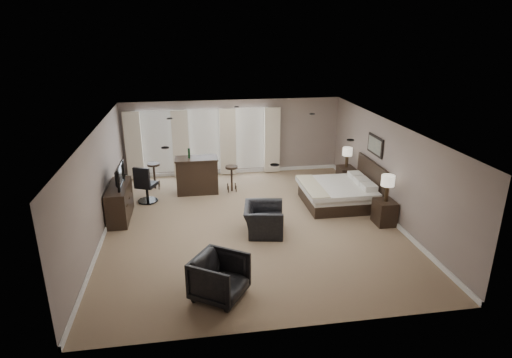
{
  "coord_description": "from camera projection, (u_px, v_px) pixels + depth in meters",
  "views": [
    {
      "loc": [
        -1.49,
        -10.19,
        4.93
      ],
      "look_at": [
        0.2,
        0.4,
        1.1
      ],
      "focal_mm": 30.0,
      "sensor_mm": 36.0,
      "label": 1
    }
  ],
  "objects": [
    {
      "name": "armchair_near",
      "position": [
        264.0,
        215.0,
        10.71
      ],
      "size": [
        0.91,
        1.22,
        0.97
      ],
      "primitive_type": "imported",
      "rotation": [
        0.0,
        0.0,
        1.39
      ],
      "color": "black",
      "rests_on": "ground"
    },
    {
      "name": "window_bay",
      "position": [
        204.0,
        142.0,
        14.62
      ],
      "size": [
        5.25,
        0.2,
        2.3
      ],
      "color": "silver",
      "rests_on": "room"
    },
    {
      "name": "nightstand_far",
      "position": [
        346.0,
        176.0,
        13.93
      ],
      "size": [
        0.48,
        0.59,
        0.65
      ],
      "primitive_type": "cube",
      "color": "black",
      "rests_on": "ground"
    },
    {
      "name": "room",
      "position": [
        251.0,
        177.0,
        10.92
      ],
      "size": [
        7.6,
        8.6,
        2.64
      ],
      "color": "#887056",
      "rests_on": "ground"
    },
    {
      "name": "lamp_near",
      "position": [
        387.0,
        188.0,
        11.0
      ],
      "size": [
        0.34,
        0.34,
        0.71
      ],
      "primitive_type": "cube",
      "color": "beige",
      "rests_on": "nightstand_near"
    },
    {
      "name": "tv",
      "position": [
        117.0,
        184.0,
        11.34
      ],
      "size": [
        0.58,
        1.01,
        0.13
      ],
      "primitive_type": "imported",
      "rotation": [
        0.0,
        0.0,
        1.57
      ],
      "color": "black",
      "rests_on": "dresser"
    },
    {
      "name": "desk_chair",
      "position": [
        146.0,
        184.0,
        12.57
      ],
      "size": [
        0.76,
        0.76,
        1.14
      ],
      "primitive_type": "cube",
      "rotation": [
        0.0,
        0.0,
        2.74
      ],
      "color": "black",
      "rests_on": "ground"
    },
    {
      "name": "nightstand_near",
      "position": [
        384.0,
        212.0,
        11.23
      ],
      "size": [
        0.49,
        0.6,
        0.65
      ],
      "primitive_type": "cube",
      "color": "black",
      "rests_on": "ground"
    },
    {
      "name": "wall_art",
      "position": [
        375.0,
        145.0,
        12.13
      ],
      "size": [
        0.04,
        0.96,
        0.56
      ],
      "primitive_type": "cube",
      "color": "slate",
      "rests_on": "room"
    },
    {
      "name": "bar_stool_right",
      "position": [
        232.0,
        179.0,
        13.47
      ],
      "size": [
        0.49,
        0.49,
        0.83
      ],
      "primitive_type": "cube",
      "rotation": [
        0.0,
        0.0,
        -0.29
      ],
      "color": "black",
      "rests_on": "ground"
    },
    {
      "name": "bed",
      "position": [
        335.0,
        184.0,
        12.34
      ],
      "size": [
        2.0,
        1.91,
        1.27
      ],
      "primitive_type": "cube",
      "color": "silver",
      "rests_on": "ground"
    },
    {
      "name": "bar_counter",
      "position": [
        197.0,
        175.0,
        13.29
      ],
      "size": [
        1.31,
        0.68,
        1.15
      ],
      "primitive_type": "cube",
      "color": "black",
      "rests_on": "ground"
    },
    {
      "name": "bar_stool_left",
      "position": [
        154.0,
        176.0,
        13.67
      ],
      "size": [
        0.45,
        0.45,
        0.84
      ],
      "primitive_type": "cube",
      "rotation": [
        0.0,
        0.0,
        -0.14
      ],
      "color": "black",
      "rests_on": "ground"
    },
    {
      "name": "dresser",
      "position": [
        120.0,
        202.0,
        11.52
      ],
      "size": [
        0.52,
        1.6,
        0.93
      ],
      "primitive_type": "cube",
      "color": "black",
      "rests_on": "ground"
    },
    {
      "name": "lamp_far",
      "position": [
        347.0,
        157.0,
        13.71
      ],
      "size": [
        0.31,
        0.31,
        0.65
      ],
      "primitive_type": "cube",
      "color": "beige",
      "rests_on": "nightstand_far"
    },
    {
      "name": "armchair_far",
      "position": [
        220.0,
        276.0,
        8.12
      ],
      "size": [
        1.22,
        1.24,
        0.94
      ],
      "primitive_type": "imported",
      "rotation": [
        0.0,
        0.0,
        0.98
      ],
      "color": "black",
      "rests_on": "ground"
    }
  ]
}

